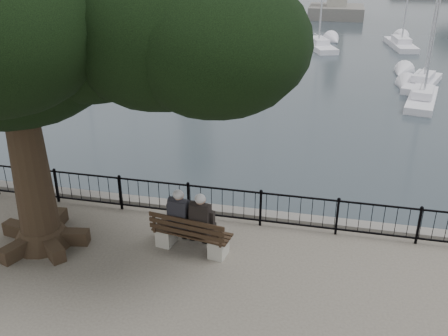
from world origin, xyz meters
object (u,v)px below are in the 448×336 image
(bench, at_px, (191,238))
(tree, at_px, (41,12))
(person_right, at_px, (203,224))
(person_left, at_px, (182,220))

(bench, distance_m, tree, 6.09)
(bench, xyz_separation_m, person_right, (0.30, 0.07, 0.40))
(bench, xyz_separation_m, tree, (-2.98, -0.37, 5.31))
(person_left, bearing_deg, tree, -169.05)
(person_right, bearing_deg, tree, -172.43)
(bench, distance_m, person_right, 0.50)
(person_left, distance_m, tree, 5.64)
(bench, bearing_deg, person_right, 12.29)
(person_right, distance_m, tree, 5.92)
(person_left, relative_size, tree, 0.16)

